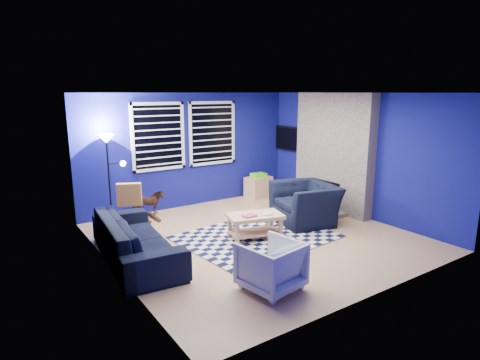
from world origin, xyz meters
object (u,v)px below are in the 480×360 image
Objects in this scene: tv at (290,139)px; armchair_big at (305,204)px; sofa at (136,238)px; armchair_bent at (271,266)px; cabinet at (258,187)px; coffee_table at (255,221)px; floor_lamp at (108,151)px; rocking_horse at (148,204)px.

armchair_big is (-1.19, -1.87, -1.01)m from tv.
armchair_bent is at bearing -144.21° from sofa.
armchair_big is at bearing -122.33° from tv.
armchair_bent reaches higher than cabinet.
cabinet is (-0.79, 0.20, -1.14)m from tv.
coffee_table is at bearing -134.24° from cabinet.
floor_lamp reaches higher than armchair_bent.
armchair_big is 3.12m from rocking_horse.
armchair_big is 1.96× the size of rocking_horse.
rocking_horse is at bearing -115.38° from armchair_big.
sofa reaches higher than armchair_bent.
armchair_bent is at bearing -168.93° from rocking_horse.
sofa reaches higher than coffee_table.
coffee_table is at bearing -140.90° from tv.
rocking_horse is at bearing 118.00° from coffee_table.
floor_lamp is at bearing 176.72° from tv.
floor_lamp reaches higher than coffee_table.
sofa is 3.83× the size of rocking_horse.
tv is 1.39× the size of armchair_bent.
coffee_table is (1.12, -2.10, -0.00)m from rocking_horse.
floor_lamp reaches higher than sofa.
cabinet is 0.37× the size of floor_lamp.
armchair_bent is (-2.25, -1.77, -0.06)m from armchair_big.
tv is 1.65× the size of rocking_horse.
armchair_big is 0.69× the size of floor_lamp.
coffee_table is 3.11m from floor_lamp.
coffee_table is (0.90, 1.58, -0.00)m from armchair_bent.
armchair_bent is 4.66m from cabinet.
armchair_big is 1.36m from coffee_table.
tv reaches higher than armchair_bent.
cabinet is at bearing -133.79° from armchair_bent.
tv is 4.32m from floor_lamp.
cabinet is 3.71m from floor_lamp.
rocking_horse is (-3.65, 0.04, -1.07)m from tv.
rocking_horse is 0.94× the size of cabinet.
sofa is 4.23m from cabinet.
floor_lamp is at bearing -1.39° from sofa.
armchair_big is at bearing -120.17° from rocking_horse.
armchair_bent reaches higher than coffee_table.
coffee_table is at bearing -144.27° from rocking_horse.
sofa is 2.22× the size of coffee_table.
rocking_horse is at bearing 176.58° from cabinet.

